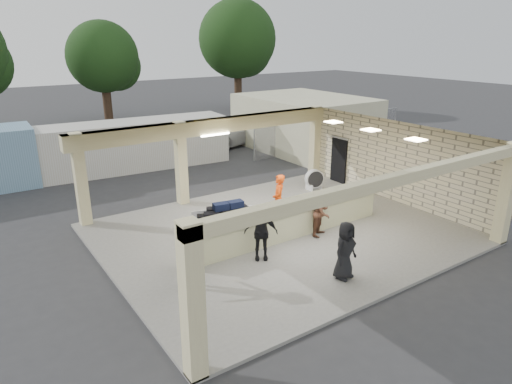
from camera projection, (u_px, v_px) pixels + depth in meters
ground at (279, 235)px, 16.38m from camera, size 120.00×120.00×0.00m
pavilion at (274, 193)px, 16.57m from camera, size 12.01×10.00×3.55m
baggage_counter at (288, 224)px, 15.80m from camera, size 8.20×0.58×0.98m
luggage_cart at (225, 219)px, 15.67m from camera, size 2.54×2.01×1.30m
drum_fan at (314, 179)px, 20.76m from camera, size 0.89×0.51×0.94m
baggage_handler at (279, 199)px, 16.83m from camera, size 0.72×0.78×1.90m
passenger_a at (322, 213)px, 15.88m from camera, size 0.89×0.69×1.67m
passenger_b at (261, 232)px, 14.13m from camera, size 1.10×0.87×1.79m
passenger_c at (189, 257)px, 12.55m from camera, size 1.09×1.11×1.79m
passenger_d at (345, 250)px, 13.02m from camera, size 0.90×0.51×1.73m
car_white_a at (234, 132)px, 30.03m from camera, size 6.02×3.85×1.59m
car_white_b at (284, 125)px, 32.94m from camera, size 4.49×3.39×1.34m
car_dark at (213, 132)px, 30.38m from camera, size 4.39×3.26×1.39m
container_white at (119, 147)px, 23.90m from camera, size 11.83×3.24×2.53m
fence at (332, 131)px, 28.93m from camera, size 12.06×0.06×2.03m
tree_mid at (106, 60)px, 36.44m from camera, size 6.00×5.60×8.00m
tree_right at (240, 42)px, 41.65m from camera, size 7.20×7.00×10.00m
adjacent_building at (304, 122)px, 28.73m from camera, size 6.00×8.00×3.20m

